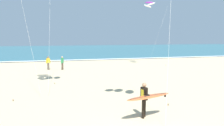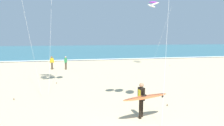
# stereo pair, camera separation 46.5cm
# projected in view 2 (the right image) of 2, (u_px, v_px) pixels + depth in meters

# --- Properties ---
(ocean_water) EXTENTS (160.00, 60.00, 0.08)m
(ocean_water) POSITION_uv_depth(u_px,v_px,m) (75.00, 50.00, 63.54)
(ocean_water) COLOR #336B7A
(ocean_water) RESTS_ON ground
(shoreline_foam) EXTENTS (160.00, 1.25, 0.01)m
(shoreline_foam) POSITION_uv_depth(u_px,v_px,m) (83.00, 60.00, 34.75)
(shoreline_foam) COLOR white
(shoreline_foam) RESTS_ON ocean_water
(surfer_trailing) EXTENTS (2.37, 1.10, 1.71)m
(surfer_trailing) POSITION_uv_depth(u_px,v_px,m) (143.00, 97.00, 9.74)
(surfer_trailing) COLOR black
(surfer_trailing) RESTS_ON ground
(kite_arc_violet_low) EXTENTS (3.19, 2.41, 8.37)m
(kite_arc_violet_low) POSITION_uv_depth(u_px,v_px,m) (153.00, 4.00, 26.86)
(kite_arc_violet_low) COLOR white
(kite_arc_violet_low) RESTS_ON ground
(bystander_green_top) EXTENTS (0.32, 0.44, 1.59)m
(bystander_green_top) POSITION_uv_depth(u_px,v_px,m) (66.00, 63.00, 24.79)
(bystander_green_top) COLOR #4C3D2D
(bystander_green_top) RESTS_ON ground
(bystander_yellow_top) EXTENTS (0.47, 0.28, 1.59)m
(bystander_yellow_top) POSITION_uv_depth(u_px,v_px,m) (52.00, 63.00, 24.82)
(bystander_yellow_top) COLOR #4C3D2D
(bystander_yellow_top) RESTS_ON ground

